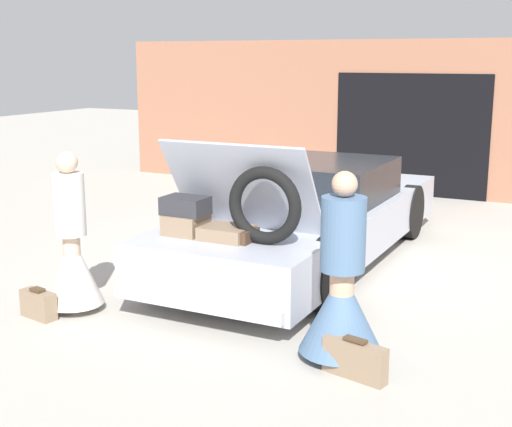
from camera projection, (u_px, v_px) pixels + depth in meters
ground_plane at (308, 259)px, 8.95m from camera, size 40.00×40.00×0.00m
garage_wall_back at (412, 119)px, 12.88m from camera, size 12.00×0.14×2.80m
car at (309, 216)px, 8.82m from camera, size 1.91×5.43×1.69m
person_left at (72, 255)px, 7.03m from camera, size 0.59×0.59×1.61m
person_right at (342, 295)px, 5.89m from camera, size 0.70×0.70×1.60m
suitcase_beside_left_person at (38, 304)px, 6.92m from camera, size 0.42×0.22×0.30m
suitcase_beside_right_person at (355, 360)px, 5.62m from camera, size 0.56×0.25×0.33m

